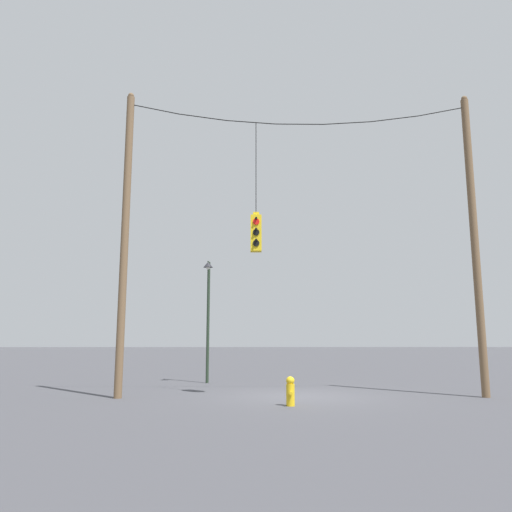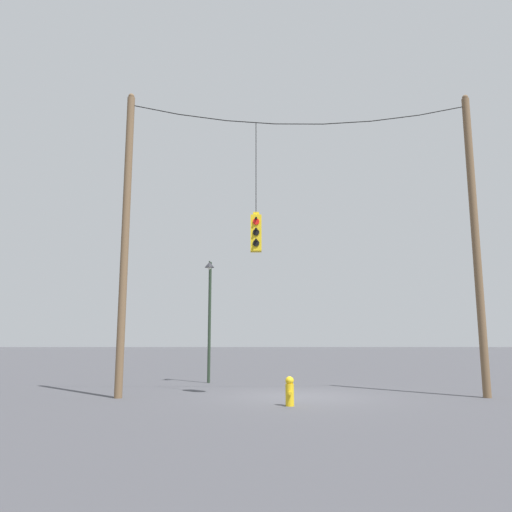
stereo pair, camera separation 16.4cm
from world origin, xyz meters
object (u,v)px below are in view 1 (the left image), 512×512
Objects in this scene: utility_pole_left at (125,238)px; fire_hydrant at (290,391)px; utility_pole_right at (475,239)px; traffic_light_near_left_pole at (256,232)px; street_lamp at (208,301)px.

fire_hydrant is (4.93, -1.82, -4.42)m from utility_pole_left.
utility_pole_right reaches higher than traffic_light_near_left_pole.
traffic_light_near_left_pole is 5.04m from fire_hydrant.
fire_hydrant is (-5.99, -1.82, -4.42)m from utility_pole_right.
utility_pole_left is at bearing -180.00° from traffic_light_near_left_pole.
utility_pole_left is at bearing -113.70° from street_lamp.
street_lamp reaches higher than fire_hydrant.
traffic_light_near_left_pole is 5.62× the size of fire_hydrant.
utility_pole_left reaches higher than street_lamp.
utility_pole_left and utility_pole_right have the same top height.
utility_pole_right is at bearing -30.12° from street_lamp.
traffic_light_near_left_pole is at bearing 0.00° from utility_pole_left.
utility_pole_left is 1.00× the size of utility_pole_right.
fire_hydrant is at bearing -64.64° from traffic_light_near_left_pole.
utility_pole_left is 2.28× the size of traffic_light_near_left_pole.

